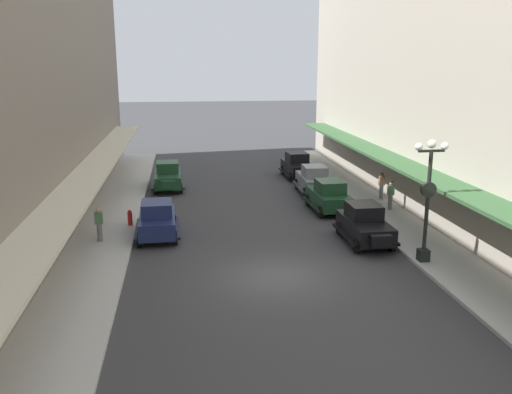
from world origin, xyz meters
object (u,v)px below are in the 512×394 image
Objects in this scene: parked_car_0 at (314,179)px; parked_car_3 at (365,223)px; parked_car_5 at (168,175)px; parked_car_4 at (157,218)px; pedestrian_2 at (99,224)px; parked_car_2 at (298,165)px; pedestrian_0 at (391,195)px; fire_hydrant at (130,217)px; lamp_post_with_clock at (428,196)px; parked_car_1 at (329,195)px; pedestrian_1 at (382,185)px.

parked_car_0 and parked_car_3 have the same top height.
parked_car_3 is at bearing -52.85° from parked_car_5.
parked_car_4 is (-9.74, 2.14, 0.00)m from parked_car_3.
parked_car_3 is 12.46m from pedestrian_2.
parked_car_3 is at bearing -89.95° from parked_car_2.
pedestrian_0 reaches higher than pedestrian_2.
parked_car_2 and parked_car_3 have the same top height.
pedestrian_0 is at bearing 57.08° from parked_car_3.
lamp_post_with_clock is at bearing -28.57° from fire_hydrant.
pedestrian_2 is (-12.37, -13.64, 0.05)m from parked_car_2.
parked_car_1 is 11.15m from fire_hydrant.
parked_car_2 is 16.16m from parked_car_4.
fire_hydrant is (-11.21, 3.84, -0.38)m from parked_car_3.
parked_car_4 reaches higher than pedestrian_1.
parked_car_0 is 15.10m from pedestrian_2.
pedestrian_1 reaches higher than fire_hydrant.
fire_hydrant is at bearing -134.96° from parked_car_2.
parked_car_5 is 5.23× the size of fire_hydrant.
lamp_post_with_clock is 3.15× the size of pedestrian_1.
pedestrian_1 is 1.00× the size of pedestrian_2.
parked_car_3 is 0.83× the size of lamp_post_with_clock.
parked_car_0 is at bearing -89.94° from parked_car_2.
parked_car_4 is 2.28m from fire_hydrant.
parked_car_2 and parked_car_5 have the same top height.
parked_car_1 is 2.63× the size of pedestrian_1.
fire_hydrant is 0.49× the size of pedestrian_0.
lamp_post_with_clock reaches higher than pedestrian_0.
lamp_post_with_clock reaches higher than pedestrian_1.
parked_car_3 is at bearing -122.92° from pedestrian_0.
parked_car_3 is 9.97m from parked_car_4.
fire_hydrant is at bearing -175.55° from pedestrian_0.
parked_car_1 is at bearing 20.21° from parked_car_4.
lamp_post_with_clock is at bearing -63.58° from parked_car_3.
pedestrian_0 reaches higher than pedestrian_1.
parked_car_4 is at bearing -91.62° from parked_car_5.
pedestrian_2 is (-12.38, -8.66, 0.05)m from parked_car_0.
parked_car_4 and parked_car_5 have the same top height.
parked_car_2 reaches higher than pedestrian_1.
pedestrian_1 is (3.63, -2.58, 0.05)m from parked_car_0.
parked_car_0 is 1.00× the size of parked_car_5.
parked_car_1 is 9.41m from parked_car_2.
parked_car_1 and parked_car_5 have the same top height.
parked_car_2 is at bearing 53.02° from parked_car_4.
parked_car_1 and parked_car_4 have the same top height.
lamp_post_with_clock is 3.15× the size of pedestrian_2.
pedestrian_0 is 16.00m from pedestrian_2.
parked_car_0 and parked_car_1 have the same top height.
fire_hydrant is 0.50× the size of pedestrian_1.
pedestrian_0 is (3.22, -5.10, 0.07)m from parked_car_0.
pedestrian_0 is at bearing -72.26° from parked_car_2.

